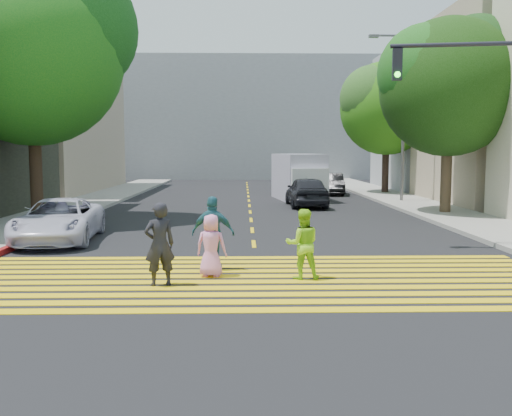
{
  "coord_description": "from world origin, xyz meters",
  "views": [
    {
      "loc": [
        -0.31,
        -11.03,
        2.82
      ],
      "look_at": [
        0.0,
        3.0,
        1.4
      ],
      "focal_mm": 40.0,
      "sensor_mm": 36.0,
      "label": 1
    }
  ],
  "objects_px": {
    "pedestrian_extra": "(213,233)",
    "white_van": "(299,178)",
    "tree_right_far": "(388,103)",
    "traffic_signal": "(498,109)",
    "white_sedan": "(59,220)",
    "pedestrian_woman": "(303,244)",
    "pedestrian_child": "(211,246)",
    "dark_car_near": "(307,191)",
    "silver_car": "(291,181)",
    "tree_left": "(34,44)",
    "tree_right_near": "(451,80)",
    "dark_car_parked": "(331,184)",
    "pedestrian_man": "(160,244)"
  },
  "relations": [
    {
      "from": "tree_right_far",
      "to": "silver_car",
      "type": "height_order",
      "value": "tree_right_far"
    },
    {
      "from": "traffic_signal",
      "to": "tree_left",
      "type": "bearing_deg",
      "value": 164.06
    },
    {
      "from": "tree_right_near",
      "to": "tree_right_far",
      "type": "distance_m",
      "value": 11.94
    },
    {
      "from": "pedestrian_extra",
      "to": "white_van",
      "type": "height_order",
      "value": "white_van"
    },
    {
      "from": "pedestrian_extra",
      "to": "dark_car_parked",
      "type": "xyz_separation_m",
      "value": [
        6.37,
        23.12,
        -0.19
      ]
    },
    {
      "from": "tree_right_far",
      "to": "pedestrian_woman",
      "type": "distance_m",
      "value": 26.06
    },
    {
      "from": "dark_car_near",
      "to": "pedestrian_woman",
      "type": "bearing_deg",
      "value": 81.77
    },
    {
      "from": "tree_right_near",
      "to": "white_sedan",
      "type": "relative_size",
      "value": 1.81
    },
    {
      "from": "white_sedan",
      "to": "pedestrian_extra",
      "type": "bearing_deg",
      "value": -45.96
    },
    {
      "from": "white_sedan",
      "to": "traffic_signal",
      "type": "distance_m",
      "value": 13.32
    },
    {
      "from": "tree_left",
      "to": "pedestrian_extra",
      "type": "relative_size",
      "value": 5.88
    },
    {
      "from": "dark_car_near",
      "to": "tree_right_near",
      "type": "bearing_deg",
      "value": 144.84
    },
    {
      "from": "pedestrian_extra",
      "to": "white_sedan",
      "type": "bearing_deg",
      "value": -29.86
    },
    {
      "from": "pedestrian_extra",
      "to": "white_van",
      "type": "xyz_separation_m",
      "value": [
        3.89,
        18.94,
        0.37
      ]
    },
    {
      "from": "pedestrian_child",
      "to": "pedestrian_extra",
      "type": "height_order",
      "value": "pedestrian_extra"
    },
    {
      "from": "tree_right_far",
      "to": "pedestrian_man",
      "type": "relative_size",
      "value": 4.92
    },
    {
      "from": "pedestrian_woman",
      "to": "white_van",
      "type": "height_order",
      "value": "white_van"
    },
    {
      "from": "tree_right_far",
      "to": "white_van",
      "type": "height_order",
      "value": "tree_right_far"
    },
    {
      "from": "pedestrian_woman",
      "to": "pedestrian_child",
      "type": "distance_m",
      "value": 2.04
    },
    {
      "from": "silver_car",
      "to": "white_van",
      "type": "height_order",
      "value": "white_van"
    },
    {
      "from": "tree_left",
      "to": "tree_right_near",
      "type": "height_order",
      "value": "tree_left"
    },
    {
      "from": "dark_car_near",
      "to": "traffic_signal",
      "type": "xyz_separation_m",
      "value": [
        3.86,
        -12.75,
        3.2
      ]
    },
    {
      "from": "tree_left",
      "to": "pedestrian_extra",
      "type": "xyz_separation_m",
      "value": [
        7.43,
        -9.56,
        -6.07
      ]
    },
    {
      "from": "white_sedan",
      "to": "dark_car_parked",
      "type": "bearing_deg",
      "value": 53.72
    },
    {
      "from": "tree_left",
      "to": "pedestrian_woman",
      "type": "xyz_separation_m",
      "value": [
        9.44,
        -10.57,
        -6.17
      ]
    },
    {
      "from": "tree_right_near",
      "to": "pedestrian_man",
      "type": "distance_m",
      "value": 17.49
    },
    {
      "from": "tree_right_near",
      "to": "tree_left",
      "type": "bearing_deg",
      "value": -173.99
    },
    {
      "from": "white_sedan",
      "to": "tree_right_far",
      "type": "bearing_deg",
      "value": 46.66
    },
    {
      "from": "pedestrian_woman",
      "to": "pedestrian_child",
      "type": "relative_size",
      "value": 1.1
    },
    {
      "from": "pedestrian_woman",
      "to": "white_sedan",
      "type": "height_order",
      "value": "pedestrian_woman"
    },
    {
      "from": "tree_left",
      "to": "dark_car_near",
      "type": "height_order",
      "value": "tree_left"
    },
    {
      "from": "traffic_signal",
      "to": "silver_car",
      "type": "bearing_deg",
      "value": 107.88
    },
    {
      "from": "tree_right_far",
      "to": "silver_car",
      "type": "bearing_deg",
      "value": 151.13
    },
    {
      "from": "traffic_signal",
      "to": "tree_right_far",
      "type": "bearing_deg",
      "value": 93.22
    },
    {
      "from": "silver_car",
      "to": "white_van",
      "type": "relative_size",
      "value": 0.78
    },
    {
      "from": "tree_right_far",
      "to": "traffic_signal",
      "type": "bearing_deg",
      "value": -96.0
    },
    {
      "from": "silver_car",
      "to": "traffic_signal",
      "type": "relative_size",
      "value": 0.74
    },
    {
      "from": "traffic_signal",
      "to": "pedestrian_extra",
      "type": "bearing_deg",
      "value": -153.44
    },
    {
      "from": "pedestrian_woman",
      "to": "dark_car_near",
      "type": "distance_m",
      "value": 16.29
    },
    {
      "from": "tree_right_near",
      "to": "dark_car_parked",
      "type": "height_order",
      "value": "tree_right_near"
    },
    {
      "from": "tree_left",
      "to": "dark_car_parked",
      "type": "relative_size",
      "value": 2.47
    },
    {
      "from": "silver_car",
      "to": "dark_car_near",
      "type": "bearing_deg",
      "value": 89.44
    },
    {
      "from": "tree_left",
      "to": "white_sedan",
      "type": "relative_size",
      "value": 2.16
    },
    {
      "from": "pedestrian_man",
      "to": "white_van",
      "type": "xyz_separation_m",
      "value": [
        4.92,
        20.51,
        0.37
      ]
    },
    {
      "from": "dark_car_near",
      "to": "traffic_signal",
      "type": "relative_size",
      "value": 0.74
    },
    {
      "from": "dark_car_near",
      "to": "silver_car",
      "type": "height_order",
      "value": "dark_car_near"
    },
    {
      "from": "pedestrian_man",
      "to": "pedestrian_child",
      "type": "height_order",
      "value": "pedestrian_man"
    },
    {
      "from": "tree_right_near",
      "to": "silver_car",
      "type": "distance_m",
      "value": 16.97
    },
    {
      "from": "tree_left",
      "to": "pedestrian_woman",
      "type": "distance_m",
      "value": 15.45
    },
    {
      "from": "pedestrian_woman",
      "to": "dark_car_parked",
      "type": "xyz_separation_m",
      "value": [
        4.36,
        24.13,
        -0.09
      ]
    }
  ]
}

